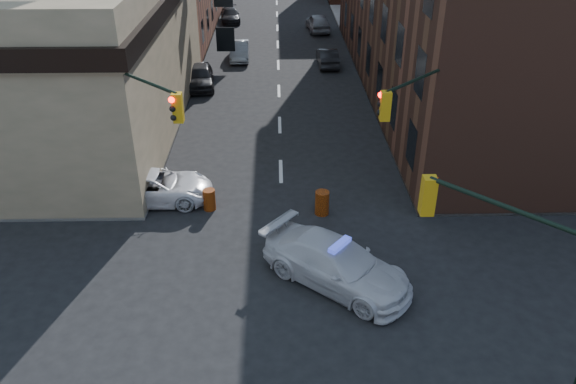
{
  "coord_description": "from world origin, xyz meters",
  "views": [
    {
      "loc": [
        -0.2,
        -15.29,
        13.29
      ],
      "look_at": [
        0.23,
        4.03,
        2.2
      ],
      "focal_mm": 35.0,
      "sensor_mm": 36.0,
      "label": 1
    }
  ],
  "objects_px": {
    "pickup": "(155,187)",
    "pedestrian_a": "(74,176)",
    "parked_car_wfar": "(240,51)",
    "barrel_road": "(322,203)",
    "barrel_bank": "(209,200)",
    "parked_car_wnear": "(200,76)",
    "pedestrian_b": "(36,194)",
    "police_car": "(337,264)",
    "barricade_nw_a": "(104,192)",
    "parked_car_enear": "(327,57)"
  },
  "relations": [
    {
      "from": "pickup",
      "to": "pedestrian_a",
      "type": "xyz_separation_m",
      "value": [
        -3.85,
        0.73,
        0.22
      ]
    },
    {
      "from": "parked_car_wfar",
      "to": "barrel_road",
      "type": "relative_size",
      "value": 3.85
    },
    {
      "from": "barrel_bank",
      "to": "parked_car_wnear",
      "type": "bearing_deg",
      "value": 97.74
    },
    {
      "from": "barrel_bank",
      "to": "pedestrian_b",
      "type": "bearing_deg",
      "value": -176.9
    },
    {
      "from": "police_car",
      "to": "barricade_nw_a",
      "type": "relative_size",
      "value": 4.42
    },
    {
      "from": "pedestrian_b",
      "to": "barrel_road",
      "type": "bearing_deg",
      "value": -16.77
    },
    {
      "from": "parked_car_enear",
      "to": "pedestrian_a",
      "type": "distance_m",
      "value": 23.95
    },
    {
      "from": "parked_car_wfar",
      "to": "barrel_bank",
      "type": "relative_size",
      "value": 4.33
    },
    {
      "from": "barrel_road",
      "to": "pedestrian_b",
      "type": "bearing_deg",
      "value": 179.58
    },
    {
      "from": "pedestrian_b",
      "to": "barricade_nw_a",
      "type": "xyz_separation_m",
      "value": [
        2.63,
        0.96,
        -0.47
      ]
    },
    {
      "from": "pickup",
      "to": "barrel_road",
      "type": "bearing_deg",
      "value": -99.88
    },
    {
      "from": "pedestrian_a",
      "to": "barrel_road",
      "type": "bearing_deg",
      "value": 27.73
    },
    {
      "from": "parked_car_wfar",
      "to": "pedestrian_b",
      "type": "height_order",
      "value": "pedestrian_b"
    },
    {
      "from": "pickup",
      "to": "police_car",
      "type": "bearing_deg",
      "value": -128.42
    },
    {
      "from": "pickup",
      "to": "barricade_nw_a",
      "type": "distance_m",
      "value": 2.27
    },
    {
      "from": "police_car",
      "to": "barrel_road",
      "type": "relative_size",
      "value": 5.27
    },
    {
      "from": "police_car",
      "to": "barrel_road",
      "type": "height_order",
      "value": "police_car"
    },
    {
      "from": "parked_car_enear",
      "to": "barricade_nw_a",
      "type": "distance_m",
      "value": 23.96
    },
    {
      "from": "parked_car_enear",
      "to": "barricade_nw_a",
      "type": "relative_size",
      "value": 3.13
    },
    {
      "from": "parked_car_wfar",
      "to": "parked_car_enear",
      "type": "relative_size",
      "value": 1.03
    },
    {
      "from": "barrel_road",
      "to": "barricade_nw_a",
      "type": "bearing_deg",
      "value": 173.91
    },
    {
      "from": "barricade_nw_a",
      "to": "parked_car_enear",
      "type": "bearing_deg",
      "value": 72.65
    },
    {
      "from": "parked_car_wnear",
      "to": "barrel_bank",
      "type": "distance_m",
      "value": 16.74
    },
    {
      "from": "pedestrian_a",
      "to": "police_car",
      "type": "bearing_deg",
      "value": 7.24
    },
    {
      "from": "pedestrian_b",
      "to": "pedestrian_a",
      "type": "bearing_deg",
      "value": 45.78
    },
    {
      "from": "pickup",
      "to": "barrel_road",
      "type": "xyz_separation_m",
      "value": [
        7.58,
        -1.32,
        -0.17
      ]
    },
    {
      "from": "barrel_road",
      "to": "barrel_bank",
      "type": "distance_m",
      "value": 5.05
    },
    {
      "from": "pedestrian_b",
      "to": "barrel_road",
      "type": "height_order",
      "value": "pedestrian_b"
    },
    {
      "from": "parked_car_enear",
      "to": "pedestrian_a",
      "type": "relative_size",
      "value": 2.58
    },
    {
      "from": "pedestrian_a",
      "to": "barrel_road",
      "type": "xyz_separation_m",
      "value": [
        11.43,
        -2.05,
        -0.4
      ]
    },
    {
      "from": "parked_car_wfar",
      "to": "parked_car_enear",
      "type": "bearing_deg",
      "value": -17.18
    },
    {
      "from": "parked_car_enear",
      "to": "parked_car_wfar",
      "type": "bearing_deg",
      "value": -16.88
    },
    {
      "from": "pedestrian_b",
      "to": "barricade_nw_a",
      "type": "distance_m",
      "value": 2.84
    },
    {
      "from": "pickup",
      "to": "parked_car_wnear",
      "type": "height_order",
      "value": "parked_car_wnear"
    },
    {
      "from": "parked_car_wfar",
      "to": "barrel_road",
      "type": "height_order",
      "value": "parked_car_wfar"
    },
    {
      "from": "barrel_road",
      "to": "parked_car_wnear",
      "type": "bearing_deg",
      "value": 113.07
    },
    {
      "from": "barricade_nw_a",
      "to": "pedestrian_a",
      "type": "bearing_deg",
      "value": 160.24
    },
    {
      "from": "barrel_road",
      "to": "barricade_nw_a",
      "type": "relative_size",
      "value": 0.84
    },
    {
      "from": "parked_car_enear",
      "to": "pedestrian_b",
      "type": "bearing_deg",
      "value": 54.58
    },
    {
      "from": "pedestrian_a",
      "to": "pedestrian_b",
      "type": "xyz_separation_m",
      "value": [
        -1.04,
        -1.96,
        0.17
      ]
    },
    {
      "from": "police_car",
      "to": "barrel_road",
      "type": "distance_m",
      "value": 4.83
    },
    {
      "from": "police_car",
      "to": "barrel_road",
      "type": "bearing_deg",
      "value": 41.54
    },
    {
      "from": "pickup",
      "to": "barricade_nw_a",
      "type": "height_order",
      "value": "pickup"
    },
    {
      "from": "pedestrian_a",
      "to": "barrel_road",
      "type": "distance_m",
      "value": 11.62
    },
    {
      "from": "parked_car_wfar",
      "to": "pedestrian_b",
      "type": "relative_size",
      "value": 2.2
    },
    {
      "from": "parked_car_wnear",
      "to": "barricade_nw_a",
      "type": "bearing_deg",
      "value": -105.71
    },
    {
      "from": "police_car",
      "to": "parked_car_wnear",
      "type": "height_order",
      "value": "police_car"
    },
    {
      "from": "police_car",
      "to": "pickup",
      "type": "xyz_separation_m",
      "value": [
        -7.74,
        6.15,
        -0.12
      ]
    },
    {
      "from": "parked_car_enear",
      "to": "pedestrian_b",
      "type": "height_order",
      "value": "pedestrian_b"
    },
    {
      "from": "parked_car_wfar",
      "to": "barricade_nw_a",
      "type": "distance_m",
      "value": 23.22
    }
  ]
}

